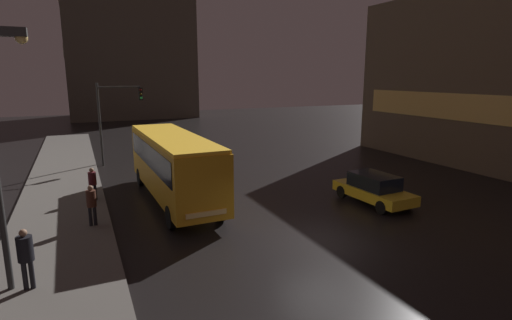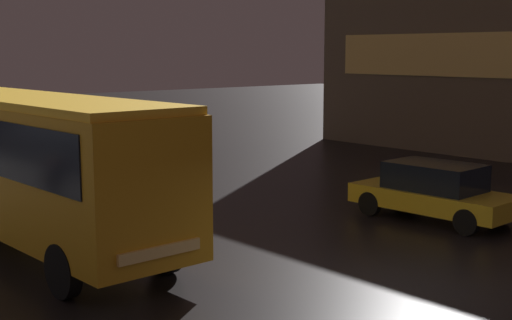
{
  "view_description": "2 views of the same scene",
  "coord_description": "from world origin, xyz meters",
  "px_view_note": "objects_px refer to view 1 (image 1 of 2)",
  "views": [
    {
      "loc": [
        -7.95,
        -12.22,
        6.26
      ],
      "look_at": [
        0.95,
        7.61,
        1.66
      ],
      "focal_mm": 28.0,
      "sensor_mm": 36.0,
      "label": 1
    },
    {
      "loc": [
        -10.11,
        -7.87,
        4.35
      ],
      "look_at": [
        2.39,
        6.61,
        1.42
      ],
      "focal_mm": 50.0,
      "sensor_mm": 36.0,
      "label": 2
    }
  ],
  "objects_px": {
    "bus_near": "(173,161)",
    "traffic_light_main": "(115,110)",
    "pedestrian_near": "(91,202)",
    "pedestrian_far": "(25,253)",
    "car_taxi": "(374,188)",
    "pedestrian_mid": "(92,181)"
  },
  "relations": [
    {
      "from": "bus_near",
      "to": "car_taxi",
      "type": "relative_size",
      "value": 2.38
    },
    {
      "from": "bus_near",
      "to": "traffic_light_main",
      "type": "height_order",
      "value": "traffic_light_main"
    },
    {
      "from": "pedestrian_near",
      "to": "pedestrian_far",
      "type": "distance_m",
      "value": 5.07
    },
    {
      "from": "bus_near",
      "to": "traffic_light_main",
      "type": "distance_m",
      "value": 10.49
    },
    {
      "from": "pedestrian_near",
      "to": "traffic_light_main",
      "type": "relative_size",
      "value": 0.3
    },
    {
      "from": "pedestrian_mid",
      "to": "traffic_light_main",
      "type": "bearing_deg",
      "value": -122.26
    },
    {
      "from": "car_taxi",
      "to": "pedestrian_near",
      "type": "height_order",
      "value": "pedestrian_near"
    },
    {
      "from": "bus_near",
      "to": "traffic_light_main",
      "type": "bearing_deg",
      "value": -81.56
    },
    {
      "from": "pedestrian_far",
      "to": "traffic_light_main",
      "type": "xyz_separation_m",
      "value": [
        4.18,
        17.29,
        2.65
      ]
    },
    {
      "from": "bus_near",
      "to": "car_taxi",
      "type": "distance_m",
      "value": 10.12
    },
    {
      "from": "bus_near",
      "to": "car_taxi",
      "type": "bearing_deg",
      "value": 152.46
    },
    {
      "from": "bus_near",
      "to": "pedestrian_far",
      "type": "relative_size",
      "value": 5.61
    },
    {
      "from": "car_taxi",
      "to": "pedestrian_near",
      "type": "bearing_deg",
      "value": -11.7
    },
    {
      "from": "pedestrian_near",
      "to": "pedestrian_far",
      "type": "xyz_separation_m",
      "value": [
        -1.93,
        -4.69,
        0.1
      ]
    },
    {
      "from": "bus_near",
      "to": "pedestrian_near",
      "type": "height_order",
      "value": "bus_near"
    },
    {
      "from": "pedestrian_near",
      "to": "traffic_light_main",
      "type": "bearing_deg",
      "value": -39.21
    },
    {
      "from": "bus_near",
      "to": "traffic_light_main",
      "type": "xyz_separation_m",
      "value": [
        -1.72,
        10.19,
        1.85
      ]
    },
    {
      "from": "pedestrian_mid",
      "to": "pedestrian_far",
      "type": "xyz_separation_m",
      "value": [
        -2.11,
        -8.45,
        0.16
      ]
    },
    {
      "from": "car_taxi",
      "to": "pedestrian_far",
      "type": "relative_size",
      "value": 2.35
    },
    {
      "from": "pedestrian_mid",
      "to": "pedestrian_far",
      "type": "relative_size",
      "value": 0.89
    },
    {
      "from": "bus_near",
      "to": "pedestrian_mid",
      "type": "distance_m",
      "value": 4.13
    },
    {
      "from": "bus_near",
      "to": "pedestrian_near",
      "type": "bearing_deg",
      "value": 30.18
    }
  ]
}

